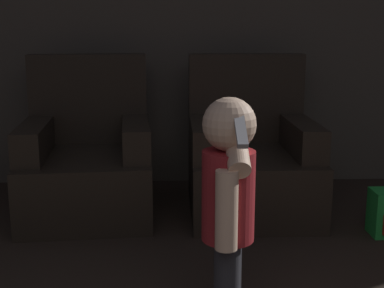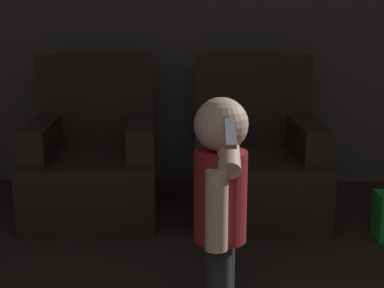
# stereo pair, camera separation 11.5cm
# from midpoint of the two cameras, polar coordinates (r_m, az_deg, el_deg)

# --- Properties ---
(wall_back) EXTENTS (8.40, 0.05, 2.60)m
(wall_back) POSITION_cam_midpoint_polar(r_m,az_deg,el_deg) (4.00, 0.03, 14.36)
(wall_back) COLOR #51493F
(wall_back) RESTS_ON ground_plane
(armchair_left) EXTENTS (0.85, 0.96, 0.98)m
(armchair_left) POSITION_cam_midpoint_polar(r_m,az_deg,el_deg) (3.48, -11.99, -1.82)
(armchair_left) COLOR black
(armchair_left) RESTS_ON ground_plane
(armchair_right) EXTENTS (0.78, 0.90, 0.98)m
(armchair_right) POSITION_cam_midpoint_polar(r_m,az_deg,el_deg) (3.45, 5.28, -1.70)
(armchair_right) COLOR black
(armchair_right) RESTS_ON ground_plane
(person_toddler) EXTENTS (0.20, 0.35, 0.91)m
(person_toddler) POSITION_cam_midpoint_polar(r_m,az_deg,el_deg) (2.00, 2.36, -5.61)
(person_toddler) COLOR #28282D
(person_toddler) RESTS_ON ground_plane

